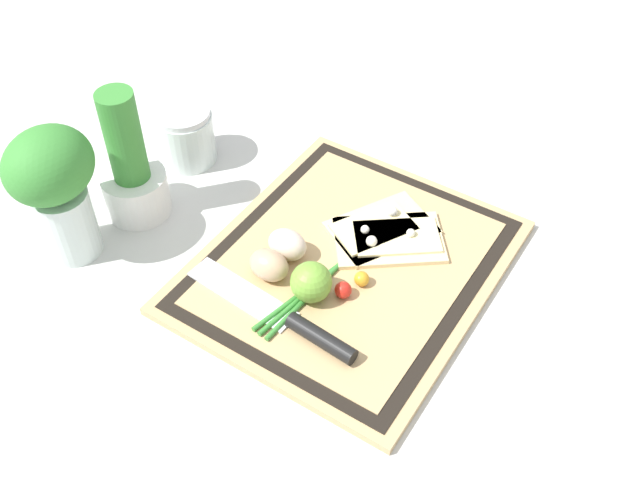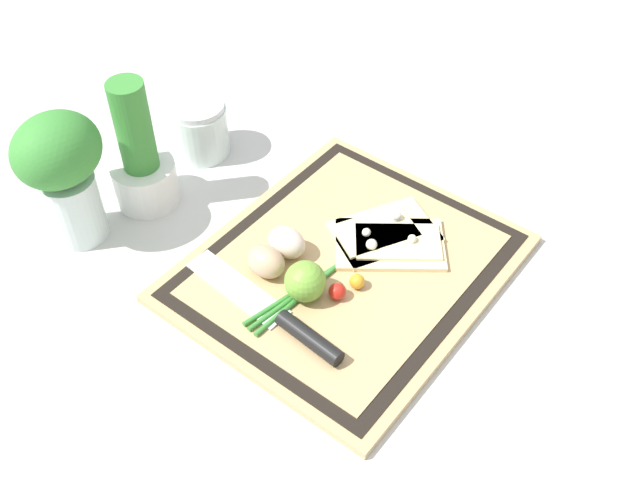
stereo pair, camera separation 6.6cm
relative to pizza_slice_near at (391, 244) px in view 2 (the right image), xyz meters
The scene contains 14 objects.
ground_plane 0.08m from the pizza_slice_near, 155.48° to the left, with size 6.00×6.00×0.00m, color silver.
cutting_board 0.07m from the pizza_slice_near, 155.48° to the left, with size 0.44×0.38×0.02m.
pizza_slice_near is the anchor object (origin of this frame).
pizza_slice_far 0.03m from the pizza_slice_near, 63.08° to the left, with size 0.17×0.16×0.02m.
knife 0.20m from the pizza_slice_near, behind, with size 0.05×0.27×0.02m.
egg_brown 0.18m from the pizza_slice_near, 143.87° to the left, with size 0.04×0.06×0.04m, color tan.
egg_pink 0.15m from the pizza_slice_near, 133.22° to the left, with size 0.04×0.06×0.04m, color beige.
lime 0.15m from the pizza_slice_near, 164.96° to the left, with size 0.06×0.06×0.06m, color #70A838.
cherry_tomato_red 0.12m from the pizza_slice_near, behind, with size 0.02×0.02×0.02m, color red.
cherry_tomato_yellow 0.09m from the pizza_slice_near, behind, with size 0.02×0.02×0.02m, color gold.
scallion_bunch 0.09m from the pizza_slice_near, 156.54° to the left, with size 0.31×0.07×0.01m.
herb_pot 0.39m from the pizza_slice_near, 110.40° to the left, with size 0.10×0.10×0.21m.
sauce_jar 0.38m from the pizza_slice_near, 89.73° to the left, with size 0.09×0.09×0.09m.
herb_glass 0.47m from the pizza_slice_near, 122.81° to the left, with size 0.13×0.11×0.21m.
Camera 2 is at (-0.58, -0.40, 0.78)m, focal length 42.00 mm.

